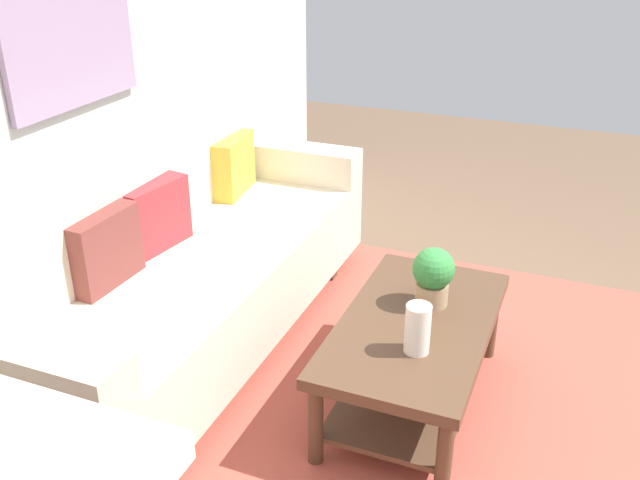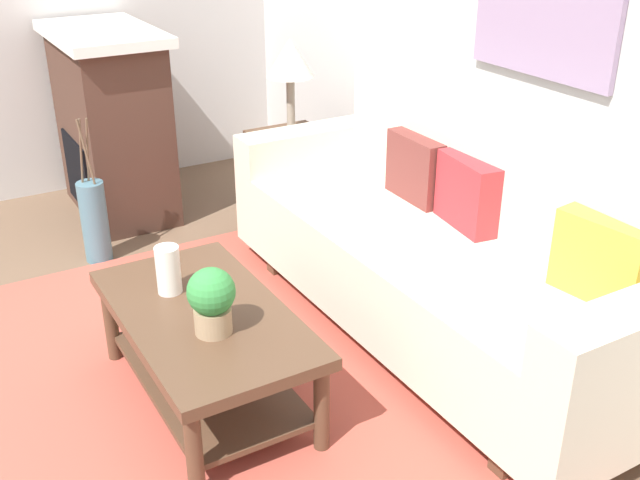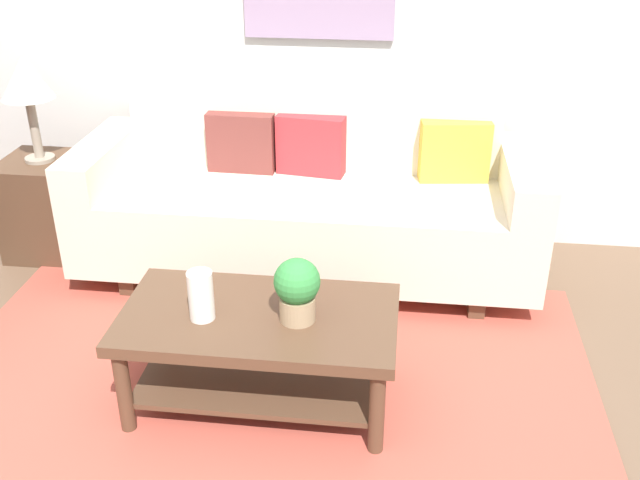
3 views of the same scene
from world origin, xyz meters
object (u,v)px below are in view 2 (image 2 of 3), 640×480
object	(u,v)px
throw_pillow_crimson	(467,193)
tabletop_vase	(168,270)
coffee_table	(205,336)
side_table	(292,177)
potted_plant_tabletop	(212,299)
couch	(442,249)
fireplace	(112,123)
throw_pillow_mustard	(601,259)
throw_pillow_maroon	(417,168)
floor_vase	(95,222)
table_lamp	(290,62)

from	to	relation	value
throw_pillow_crimson	tabletop_vase	xyz separation A→B (m)	(-0.25, -1.33, -0.15)
coffee_table	side_table	size ratio (longest dim) A/B	1.96
coffee_table	potted_plant_tabletop	world-z (taller)	potted_plant_tabletop
couch	tabletop_vase	distance (m)	1.24
coffee_table	fireplace	world-z (taller)	fireplace
throw_pillow_mustard	fireplace	bearing A→B (deg)	-161.53
fireplace	coffee_table	bearing A→B (deg)	-7.68
coffee_table	potted_plant_tabletop	size ratio (longest dim) A/B	4.20
throw_pillow_crimson	side_table	bearing A→B (deg)	-176.37
tabletop_vase	throw_pillow_maroon	bearing A→B (deg)	95.51
potted_plant_tabletop	fireplace	xyz separation A→B (m)	(-2.31, 0.31, 0.02)
potted_plant_tabletop	floor_vase	xyz separation A→B (m)	(-1.67, -0.02, -0.34)
coffee_table	couch	bearing A→B (deg)	88.04
floor_vase	side_table	bearing A→B (deg)	87.26
tabletop_vase	fireplace	size ratio (longest dim) A/B	0.17
potted_plant_tabletop	table_lamp	size ratio (longest dim) A/B	0.46
coffee_table	fireplace	bearing A→B (deg)	172.32
potted_plant_tabletop	fireplace	distance (m)	2.33
fireplace	potted_plant_tabletop	bearing A→B (deg)	-7.69
couch	fireplace	xyz separation A→B (m)	(-2.19, -0.86, 0.15)
table_lamp	side_table	bearing A→B (deg)	-45.00
tabletop_vase	floor_vase	size ratio (longest dim) A/B	0.43
throw_pillow_maroon	coffee_table	bearing A→B (deg)	-75.11
throw_pillow_crimson	fireplace	size ratio (longest dim) A/B	0.31
throw_pillow_mustard	coffee_table	xyz separation A→B (m)	(-0.80, -1.27, -0.37)
throw_pillow_mustard	floor_vase	xyz separation A→B (m)	(-2.31, -1.31, -0.45)
throw_pillow_crimson	throw_pillow_mustard	size ratio (longest dim) A/B	1.00
tabletop_vase	floor_vase	distance (m)	1.34
fireplace	floor_vase	xyz separation A→B (m)	(0.64, -0.33, -0.35)
floor_vase	coffee_table	bearing A→B (deg)	1.42
coffee_table	throw_pillow_crimson	bearing A→B (deg)	88.24
coffee_table	fireplace	size ratio (longest dim) A/B	0.95
tabletop_vase	table_lamp	xyz separation A→B (m)	(-1.25, 1.24, 0.46)
coffee_table	table_lamp	world-z (taller)	table_lamp
throw_pillow_crimson	throw_pillow_mustard	world-z (taller)	same
couch	potted_plant_tabletop	size ratio (longest dim) A/B	9.12
potted_plant_tabletop	floor_vase	world-z (taller)	potted_plant_tabletop
throw_pillow_crimson	couch	bearing A→B (deg)	-90.00
coffee_table	tabletop_vase	distance (m)	0.31
throw_pillow_mustard	tabletop_vase	world-z (taller)	throw_pillow_mustard
tabletop_vase	potted_plant_tabletop	world-z (taller)	potted_plant_tabletop
potted_plant_tabletop	side_table	bearing A→B (deg)	143.36
tabletop_vase	coffee_table	bearing A→B (deg)	15.11
throw_pillow_maroon	potted_plant_tabletop	size ratio (longest dim) A/B	1.37
throw_pillow_maroon	throw_pillow_crimson	size ratio (longest dim) A/B	1.00
couch	coffee_table	distance (m)	1.16
throw_pillow_mustard	side_table	world-z (taller)	throw_pillow_mustard
throw_pillow_mustard	fireplace	distance (m)	3.11
potted_plant_tabletop	fireplace	bearing A→B (deg)	172.31
tabletop_vase	side_table	xyz separation A→B (m)	(-1.25, 1.24, -0.25)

